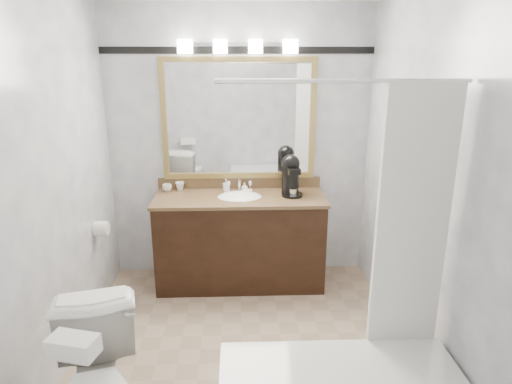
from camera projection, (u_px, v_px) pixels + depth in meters
room at (240, 186)px, 2.99m from camera, size 2.42×2.62×2.52m
vanity at (240, 238)px, 4.20m from camera, size 1.53×0.58×0.97m
mirror at (239, 119)px, 4.14m from camera, size 1.40×0.04×1.10m
vanity_light_bar at (238, 46)px, 3.90m from camera, size 1.02×0.14×0.12m
accent_stripe at (238, 50)px, 3.97m from camera, size 2.40×0.01×0.06m
tp_roll at (101, 228)px, 3.74m from camera, size 0.11×0.12×0.12m
tissue_box at (73, 346)px, 2.01m from camera, size 0.24×0.17×0.09m
coffee_maker at (291, 174)px, 4.08m from camera, size 0.19×0.24×0.37m
cup_left at (167, 188)px, 4.21m from camera, size 0.11×0.11×0.07m
cup_right at (180, 186)px, 4.25m from camera, size 0.10×0.10×0.08m
soap_bottle_a at (226, 186)px, 4.20m from camera, size 0.06×0.07×0.12m
soap_bottle_b at (244, 187)px, 4.22m from camera, size 0.08×0.08×0.08m
soap_bar at (247, 191)px, 4.19m from camera, size 0.10×0.07×0.03m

